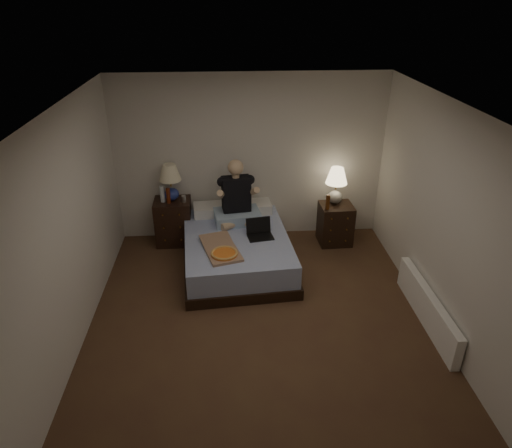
{
  "coord_description": "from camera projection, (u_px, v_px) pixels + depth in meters",
  "views": [
    {
      "loc": [
        -0.34,
        -4.21,
        3.5
      ],
      "look_at": [
        0.0,
        0.9,
        0.85
      ],
      "focal_mm": 32.0,
      "sensor_mm": 36.0,
      "label": 1
    }
  ],
  "objects": [
    {
      "name": "wall_back",
      "position": [
        250.0,
        159.0,
        6.78
      ],
      "size": [
        4.0,
        0.0,
        2.5
      ],
      "primitive_type": "cube",
      "rotation": [
        1.57,
        0.0,
        0.0
      ],
      "color": "silver",
      "rests_on": "ground"
    },
    {
      "name": "wall_front",
      "position": [
        290.0,
        401.0,
        2.79
      ],
      "size": [
        4.0,
        0.0,
        2.5
      ],
      "primitive_type": "cube",
      "rotation": [
        -1.57,
        0.0,
        0.0
      ],
      "color": "silver",
      "rests_on": "ground"
    },
    {
      "name": "water_bottle",
      "position": [
        162.0,
        194.0,
        6.68
      ],
      "size": [
        0.07,
        0.07,
        0.25
      ],
      "primitive_type": "cylinder",
      "color": "silver",
      "rests_on": "nightstand_left"
    },
    {
      "name": "beer_bottle_left",
      "position": [
        168.0,
        196.0,
        6.65
      ],
      "size": [
        0.06,
        0.06,
        0.23
      ],
      "primitive_type": "cylinder",
      "color": "#61220D",
      "rests_on": "nightstand_left"
    },
    {
      "name": "pizza_box",
      "position": [
        224.0,
        254.0,
        5.77
      ],
      "size": [
        0.59,
        0.84,
        0.08
      ],
      "primitive_type": null,
      "rotation": [
        0.0,
        0.0,
        0.28
      ],
      "color": "#9F7B5F",
      "rests_on": "bed"
    },
    {
      "name": "ceiling",
      "position": [
        262.0,
        110.0,
        4.21
      ],
      "size": [
        4.0,
        4.5,
        0.0
      ],
      "primitive_type": "cube",
      "rotation": [
        3.14,
        0.0,
        0.0
      ],
      "color": "white",
      "rests_on": "ground"
    },
    {
      "name": "beer_bottle_right",
      "position": [
        328.0,
        202.0,
        6.63
      ],
      "size": [
        0.06,
        0.06,
        0.23
      ],
      "primitive_type": "cylinder",
      "color": "#51270B",
      "rests_on": "nightstand_right"
    },
    {
      "name": "floor",
      "position": [
        261.0,
        323.0,
        5.36
      ],
      "size": [
        4.0,
        4.5,
        0.0
      ],
      "primitive_type": "cube",
      "color": "brown",
      "rests_on": "ground"
    },
    {
      "name": "bed",
      "position": [
        237.0,
        250.0,
        6.39
      ],
      "size": [
        1.56,
        1.99,
        0.47
      ],
      "primitive_type": "cube",
      "rotation": [
        0.0,
        0.0,
        0.08
      ],
      "color": "#5D73BA",
      "rests_on": "floor"
    },
    {
      "name": "radiator",
      "position": [
        427.0,
        308.0,
        5.3
      ],
      "size": [
        0.1,
        1.6,
        0.4
      ],
      "primitive_type": "cube",
      "color": "white",
      "rests_on": "floor"
    },
    {
      "name": "soda_can",
      "position": [
        184.0,
        199.0,
        6.7
      ],
      "size": [
        0.07,
        0.07,
        0.1
      ],
      "primitive_type": "cylinder",
      "color": "#BBBCB6",
      "rests_on": "nightstand_left"
    },
    {
      "name": "person",
      "position": [
        237.0,
        192.0,
        6.45
      ],
      "size": [
        0.73,
        0.61,
        0.93
      ],
      "primitive_type": null,
      "rotation": [
        0.0,
        0.0,
        0.14
      ],
      "color": "black",
      "rests_on": "bed"
    },
    {
      "name": "nightstand_left",
      "position": [
        174.0,
        221.0,
        6.95
      ],
      "size": [
        0.55,
        0.49,
        0.7
      ],
      "primitive_type": "cube",
      "rotation": [
        0.0,
        0.0,
        0.02
      ],
      "color": "black",
      "rests_on": "floor"
    },
    {
      "name": "laptop",
      "position": [
        260.0,
        230.0,
        6.18
      ],
      "size": [
        0.38,
        0.33,
        0.24
      ],
      "primitive_type": null,
      "rotation": [
        0.0,
        0.0,
        0.17
      ],
      "color": "black",
      "rests_on": "bed"
    },
    {
      "name": "wall_right",
      "position": [
        447.0,
        224.0,
        4.9
      ],
      "size": [
        0.0,
        4.5,
        2.5
      ],
      "primitive_type": "cube",
      "rotation": [
        1.57,
        0.0,
        -1.57
      ],
      "color": "silver",
      "rests_on": "ground"
    },
    {
      "name": "lamp_right",
      "position": [
        336.0,
        186.0,
        6.75
      ],
      "size": [
        0.32,
        0.32,
        0.56
      ],
      "primitive_type": null,
      "rotation": [
        0.0,
        0.0,
        0.02
      ],
      "color": "#999891",
      "rests_on": "nightstand_right"
    },
    {
      "name": "nightstand_right",
      "position": [
        335.0,
        224.0,
        6.94
      ],
      "size": [
        0.5,
        0.45,
        0.62
      ],
      "primitive_type": "cube",
      "rotation": [
        0.0,
        0.0,
        0.04
      ],
      "color": "black",
      "rests_on": "floor"
    },
    {
      "name": "lamp_left",
      "position": [
        171.0,
        183.0,
        6.66
      ],
      "size": [
        0.33,
        0.33,
        0.56
      ],
      "primitive_type": null,
      "rotation": [
        0.0,
        0.0,
        -0.02
      ],
      "color": "navy",
      "rests_on": "nightstand_left"
    },
    {
      "name": "wall_left",
      "position": [
        67.0,
        235.0,
        4.67
      ],
      "size": [
        0.0,
        4.5,
        2.5
      ],
      "primitive_type": "cube",
      "rotation": [
        1.57,
        0.0,
        1.57
      ],
      "color": "silver",
      "rests_on": "ground"
    }
  ]
}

